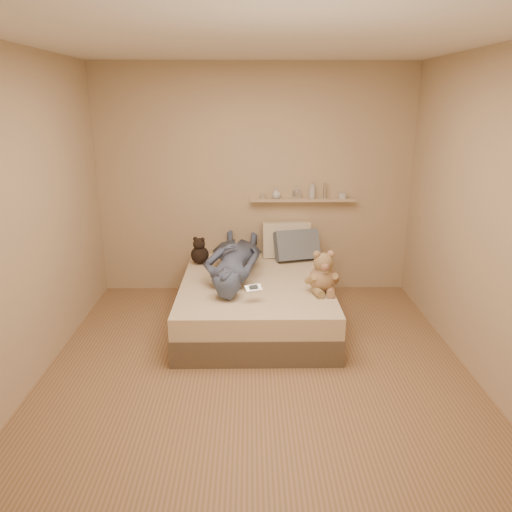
{
  "coord_description": "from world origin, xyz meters",
  "views": [
    {
      "loc": [
        -0.06,
        -3.8,
        2.2
      ],
      "look_at": [
        0.0,
        0.65,
        0.8
      ],
      "focal_mm": 35.0,
      "sensor_mm": 36.0,
      "label": 1
    }
  ],
  "objects_px": {
    "game_console": "(253,288)",
    "wall_shelf": "(303,200)",
    "teddy_bear": "(323,275)",
    "pillow_cream": "(286,240)",
    "pillow_grey": "(297,245)",
    "person": "(234,259)",
    "dark_plush": "(200,252)",
    "bed": "(256,301)"
  },
  "relations": [
    {
      "from": "game_console",
      "to": "teddy_bear",
      "type": "distance_m",
      "value": 0.7
    },
    {
      "from": "pillow_grey",
      "to": "wall_shelf",
      "type": "xyz_separation_m",
      "value": [
        0.07,
        0.22,
        0.48
      ]
    },
    {
      "from": "game_console",
      "to": "wall_shelf",
      "type": "xyz_separation_m",
      "value": [
        0.58,
        1.46,
        0.52
      ]
    },
    {
      "from": "teddy_bear",
      "to": "pillow_cream",
      "type": "distance_m",
      "value": 1.18
    },
    {
      "from": "game_console",
      "to": "dark_plush",
      "type": "distance_m",
      "value": 1.26
    },
    {
      "from": "dark_plush",
      "to": "pillow_grey",
      "type": "bearing_deg",
      "value": 6.58
    },
    {
      "from": "pillow_grey",
      "to": "wall_shelf",
      "type": "distance_m",
      "value": 0.53
    },
    {
      "from": "game_console",
      "to": "person",
      "type": "height_order",
      "value": "person"
    },
    {
      "from": "bed",
      "to": "dark_plush",
      "type": "relative_size",
      "value": 6.17
    },
    {
      "from": "game_console",
      "to": "person",
      "type": "bearing_deg",
      "value": 105.49
    },
    {
      "from": "pillow_grey",
      "to": "teddy_bear",
      "type": "bearing_deg",
      "value": -81.42
    },
    {
      "from": "bed",
      "to": "dark_plush",
      "type": "xyz_separation_m",
      "value": [
        -0.61,
        0.56,
        0.36
      ]
    },
    {
      "from": "game_console",
      "to": "person",
      "type": "relative_size",
      "value": 0.11
    },
    {
      "from": "bed",
      "to": "teddy_bear",
      "type": "distance_m",
      "value": 0.81
    },
    {
      "from": "game_console",
      "to": "person",
      "type": "xyz_separation_m",
      "value": [
        -0.2,
        0.71,
        0.05
      ]
    },
    {
      "from": "person",
      "to": "wall_shelf",
      "type": "relative_size",
      "value": 1.26
    },
    {
      "from": "pillow_grey",
      "to": "wall_shelf",
      "type": "relative_size",
      "value": 0.42
    },
    {
      "from": "teddy_bear",
      "to": "wall_shelf",
      "type": "bearing_deg",
      "value": 93.65
    },
    {
      "from": "game_console",
      "to": "teddy_bear",
      "type": "relative_size",
      "value": 0.39
    },
    {
      "from": "teddy_bear",
      "to": "wall_shelf",
      "type": "relative_size",
      "value": 0.35
    },
    {
      "from": "pillow_cream",
      "to": "wall_shelf",
      "type": "relative_size",
      "value": 0.46
    },
    {
      "from": "dark_plush",
      "to": "pillow_grey",
      "type": "height_order",
      "value": "pillow_grey"
    },
    {
      "from": "pillow_grey",
      "to": "pillow_cream",
      "type": "bearing_deg",
      "value": 129.22
    },
    {
      "from": "bed",
      "to": "person",
      "type": "height_order",
      "value": "person"
    },
    {
      "from": "pillow_grey",
      "to": "person",
      "type": "bearing_deg",
      "value": -143.12
    },
    {
      "from": "pillow_grey",
      "to": "dark_plush",
      "type": "bearing_deg",
      "value": -173.42
    },
    {
      "from": "bed",
      "to": "teddy_bear",
      "type": "relative_size",
      "value": 4.57
    },
    {
      "from": "bed",
      "to": "pillow_cream",
      "type": "distance_m",
      "value": 1.0
    },
    {
      "from": "teddy_bear",
      "to": "pillow_cream",
      "type": "bearing_deg",
      "value": 103.07
    },
    {
      "from": "teddy_bear",
      "to": "pillow_cream",
      "type": "height_order",
      "value": "teddy_bear"
    },
    {
      "from": "game_console",
      "to": "dark_plush",
      "type": "bearing_deg",
      "value": 117.81
    },
    {
      "from": "bed",
      "to": "pillow_grey",
      "type": "distance_m",
      "value": 0.93
    },
    {
      "from": "teddy_bear",
      "to": "person",
      "type": "height_order",
      "value": "teddy_bear"
    },
    {
      "from": "pillow_grey",
      "to": "game_console",
      "type": "bearing_deg",
      "value": -112.06
    },
    {
      "from": "pillow_cream",
      "to": "pillow_grey",
      "type": "height_order",
      "value": "pillow_cream"
    },
    {
      "from": "dark_plush",
      "to": "pillow_grey",
      "type": "xyz_separation_m",
      "value": [
        1.09,
        0.13,
        0.04
      ]
    },
    {
      "from": "wall_shelf",
      "to": "pillow_cream",
      "type": "bearing_deg",
      "value": -157.21
    },
    {
      "from": "person",
      "to": "wall_shelf",
      "type": "height_order",
      "value": "wall_shelf"
    },
    {
      "from": "teddy_bear",
      "to": "pillow_grey",
      "type": "xyz_separation_m",
      "value": [
        -0.15,
        1.01,
        -0.0
      ]
    },
    {
      "from": "bed",
      "to": "wall_shelf",
      "type": "xyz_separation_m",
      "value": [
        0.55,
        0.91,
        0.88
      ]
    },
    {
      "from": "pillow_grey",
      "to": "person",
      "type": "xyz_separation_m",
      "value": [
        -0.7,
        -0.53,
        0.01
      ]
    },
    {
      "from": "pillow_cream",
      "to": "pillow_grey",
      "type": "xyz_separation_m",
      "value": [
        0.11,
        -0.14,
        -0.03
      ]
    }
  ]
}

